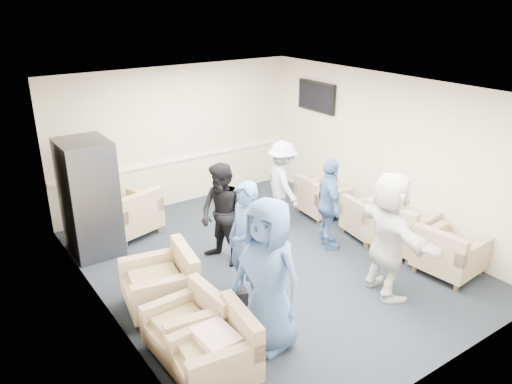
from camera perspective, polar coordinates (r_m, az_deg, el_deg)
floor at (r=7.89m, az=1.50°, el=-8.04°), size 6.00×6.00×0.00m
ceiling at (r=6.96m, az=1.72°, el=11.64°), size 6.00×6.00×0.00m
back_wall at (r=9.77m, az=-8.92°, el=6.25°), size 5.00×0.02×2.70m
front_wall at (r=5.43m, az=20.88°, el=-8.08°), size 5.00×0.02×2.70m
left_wall at (r=6.28m, az=-17.16°, el=-3.46°), size 0.02×6.00×2.70m
right_wall at (r=8.95m, az=14.65°, el=4.35°), size 0.02×6.00×2.70m
chair_rail at (r=9.89m, az=-8.72°, el=3.71°), size 4.98×0.04×0.06m
tv at (r=9.96m, az=6.92°, el=10.77°), size 0.10×1.00×0.58m
armchair_left_near at (r=5.64m, az=-4.40°, el=-17.80°), size 0.93×0.93×0.67m
armchair_left_mid at (r=6.04m, az=-7.52°, el=-15.12°), size 0.82×0.82×0.63m
armchair_left_far at (r=6.79m, az=-10.44°, el=-10.36°), size 1.02×1.02×0.70m
armchair_right_near at (r=7.95m, az=21.05°, el=-6.67°), size 0.91×0.91×0.67m
armchair_right_midnear at (r=8.42m, az=16.12°, el=-4.12°), size 1.04×1.04×0.74m
armchair_right_midfar at (r=8.77m, az=12.62°, el=-3.18°), size 0.86×0.86×0.60m
armchair_right_far at (r=9.44m, az=7.40°, el=-0.82°), size 0.89×0.89×0.65m
armchair_corner at (r=8.88m, az=-14.17°, el=-2.62°), size 1.09×1.09×0.71m
vending_machine at (r=8.26m, az=-18.49°, el=-0.61°), size 0.76×0.88×1.87m
backpack at (r=6.62m, az=-2.15°, el=-12.24°), size 0.29×0.25×0.43m
pillow at (r=5.53m, az=-4.57°, el=-16.35°), size 0.39×0.51×0.14m
person_front_left at (r=5.74m, az=1.37°, el=-9.54°), size 0.83×1.05×1.88m
person_mid_left at (r=6.67m, az=-1.23°, el=-5.72°), size 0.44×0.64×1.68m
person_back_left at (r=7.55m, az=-3.82°, el=-2.66°), size 0.78×0.91×1.61m
person_back_right at (r=8.92m, az=3.04°, el=1.03°), size 0.77×1.09×1.54m
person_mid_right at (r=8.11m, az=8.35°, el=-1.43°), size 0.71×0.96×1.52m
person_front_right at (r=6.96m, az=15.00°, el=-4.76°), size 0.95×1.75×1.80m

